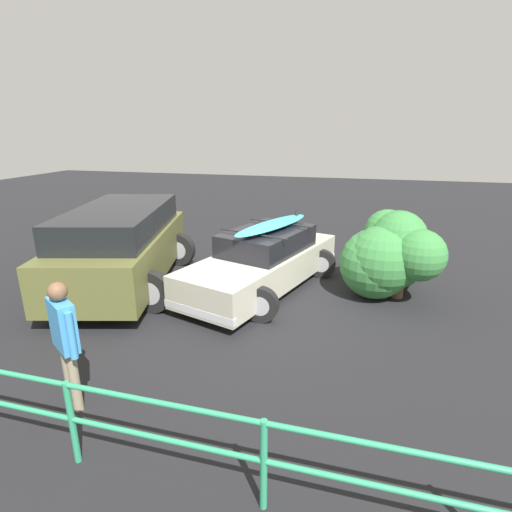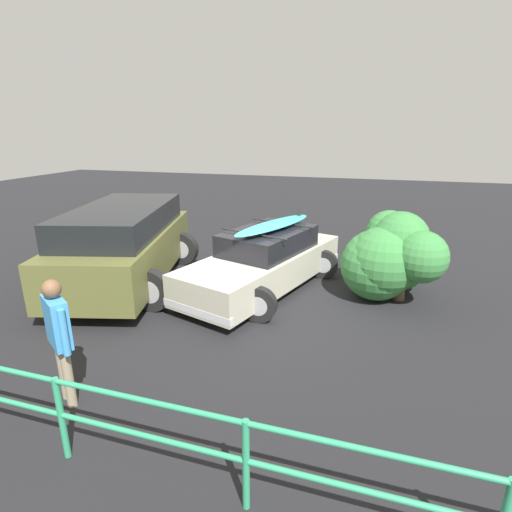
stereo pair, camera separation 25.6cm
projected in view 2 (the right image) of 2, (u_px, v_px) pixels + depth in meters
The scene contains 6 objects.
ground_plane at pixel (250, 298), 8.45m from camera, with size 44.00×44.00×0.02m, color black.
sedan_car at pixel (265, 261), 8.76m from camera, with size 3.06×4.71×1.60m.
suv_car at pixel (125, 244), 8.98m from camera, with size 3.41×5.05×1.79m.
person_bystander at pixel (59, 331), 4.93m from camera, with size 0.57×0.43×1.71m.
railing_fence at pixel (145, 425), 3.87m from camera, with size 10.37×0.29×0.99m.
bush_near_left at pixel (390, 257), 8.18m from camera, with size 2.03×2.11×1.85m.
Camera 2 is at (-2.28, 7.43, 3.42)m, focal length 28.00 mm.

